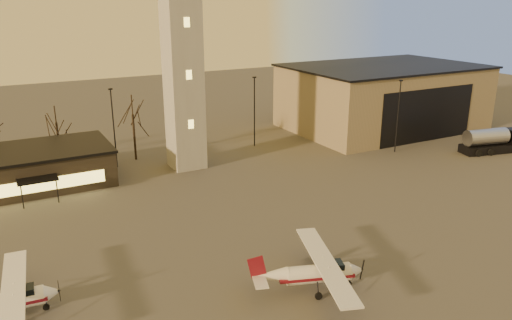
# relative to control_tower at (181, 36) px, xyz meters

# --- Properties ---
(ground) EXTENTS (220.00, 220.00, 0.00)m
(ground) POSITION_rel_control_tower_xyz_m (0.00, -30.00, -16.33)
(ground) COLOR #484542
(ground) RESTS_ON ground
(control_tower) EXTENTS (6.80, 6.80, 32.60)m
(control_tower) POSITION_rel_control_tower_xyz_m (0.00, 0.00, 0.00)
(control_tower) COLOR gray
(control_tower) RESTS_ON ground
(hangar) EXTENTS (30.60, 20.60, 10.30)m
(hangar) POSITION_rel_control_tower_xyz_m (36.00, 3.98, -11.17)
(hangar) COLOR #887459
(hangar) RESTS_ON ground
(light_poles) EXTENTS (58.50, 12.25, 10.14)m
(light_poles) POSITION_rel_control_tower_xyz_m (0.50, 1.00, -10.92)
(light_poles) COLOR black
(light_poles) RESTS_ON ground
(tree_row) EXTENTS (37.20, 9.20, 8.80)m
(tree_row) POSITION_rel_control_tower_xyz_m (-13.70, 9.16, -10.39)
(tree_row) COLOR black
(tree_row) RESTS_ON ground
(cessna_front) EXTENTS (9.26, 11.35, 3.18)m
(cessna_front) POSITION_rel_control_tower_xyz_m (-1.62, -31.55, -15.24)
(cessna_front) COLOR silver
(cessna_front) RESTS_ON ground
(cessna_rear) EXTENTS (8.92, 11.25, 3.09)m
(cessna_rear) POSITION_rel_control_tower_xyz_m (-22.02, -24.48, -15.27)
(cessna_rear) COLOR white
(cessna_rear) RESTS_ON ground
(fuel_truck) EXTENTS (9.61, 4.74, 3.43)m
(fuel_truck) POSITION_rel_control_tower_xyz_m (39.96, -14.53, -14.97)
(fuel_truck) COLOR black
(fuel_truck) RESTS_ON ground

